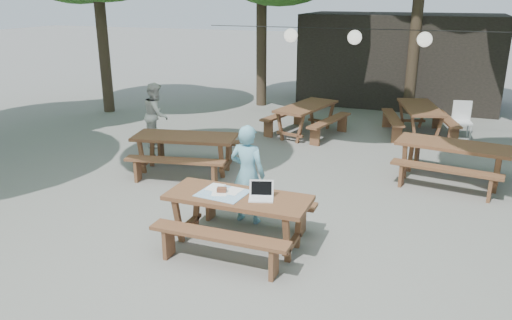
{
  "coord_description": "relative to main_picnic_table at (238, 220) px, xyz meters",
  "views": [
    {
      "loc": [
        1.94,
        -6.3,
        3.4
      ],
      "look_at": [
        -0.55,
        0.26,
        1.05
      ],
      "focal_mm": 35.0,
      "sensor_mm": 36.0,
      "label": 1
    }
  ],
  "objects": [
    {
      "name": "picnic_table_far_e",
      "position": [
        1.99,
        6.92,
        0.0
      ],
      "size": [
        2.02,
        2.25,
        0.75
      ],
      "rotation": [
        0.0,
        0.0,
        1.84
      ],
      "color": "brown",
      "rests_on": "ground"
    },
    {
      "name": "laptop",
      "position": [
        0.33,
        0.03,
        0.42
      ],
      "size": [
        0.39,
        0.35,
        0.24
      ],
      "rotation": [
        0.0,
        0.0,
        0.3
      ],
      "color": "white",
      "rests_on": "main_picnic_table"
    },
    {
      "name": "picnic_table_far_w",
      "position": [
        -0.67,
        6.02,
        0.0
      ],
      "size": [
        1.98,
        2.21,
        0.75
      ],
      "rotation": [
        0.0,
        0.0,
        1.34
      ],
      "color": "brown",
      "rests_on": "ground"
    },
    {
      "name": "pavilion",
      "position": [
        1.05,
        10.94,
        1.01
      ],
      "size": [
        6.0,
        3.0,
        2.8
      ],
      "primitive_type": "cube",
      "color": "black",
      "rests_on": "ground"
    },
    {
      "name": "main_picnic_table",
      "position": [
        0.0,
        0.0,
        0.0
      ],
      "size": [
        2.0,
        1.58,
        0.75
      ],
      "color": "brown",
      "rests_on": "ground"
    },
    {
      "name": "picnic_table_ne",
      "position": [
        2.77,
        3.73,
        0.0
      ],
      "size": [
        2.1,
        1.83,
        0.75
      ],
      "rotation": [
        0.0,
        0.0,
        -0.14
      ],
      "color": "brown",
      "rests_on": "ground"
    },
    {
      "name": "paper_lanterns",
      "position": [
        0.36,
        6.44,
        2.02
      ],
      "size": [
        9.0,
        0.34,
        0.38
      ],
      "color": "black",
      "rests_on": "ground"
    },
    {
      "name": "plastic_chair",
      "position": [
        2.99,
        7.06,
        -0.13
      ],
      "size": [
        0.5,
        0.5,
        0.9
      ],
      "rotation": [
        0.0,
        0.0,
        0.15
      ],
      "color": "silver",
      "rests_on": "ground"
    },
    {
      "name": "tabletop_clutter",
      "position": [
        -0.24,
        0.01,
        0.37
      ],
      "size": [
        0.7,
        0.61,
        0.08
      ],
      "color": "#398DC4",
      "rests_on": "main_picnic_table"
    },
    {
      "name": "woman",
      "position": [
        -0.17,
        0.78,
        0.39
      ],
      "size": [
        0.59,
        0.41,
        1.55
      ],
      "primitive_type": "imported",
      "rotation": [
        0.0,
        0.0,
        3.08
      ],
      "color": "#6AABC1",
      "rests_on": "ground"
    },
    {
      "name": "second_person",
      "position": [
        -3.67,
        3.87,
        0.35
      ],
      "size": [
        0.79,
        0.88,
        1.47
      ],
      "primitive_type": "imported",
      "rotation": [
        0.0,
        0.0,
        1.97
      ],
      "color": "silver",
      "rests_on": "ground"
    },
    {
      "name": "picnic_table_nw",
      "position": [
        -2.17,
        2.45,
        0.0
      ],
      "size": [
        2.17,
        1.92,
        0.75
      ],
      "rotation": [
        0.0,
        0.0,
        0.2
      ],
      "color": "brown",
      "rests_on": "ground"
    },
    {
      "name": "ground",
      "position": [
        0.55,
        0.44,
        -0.39
      ],
      "size": [
        80.0,
        80.0,
        0.0
      ],
      "primitive_type": "plane",
      "color": "#61615C",
      "rests_on": "ground"
    }
  ]
}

